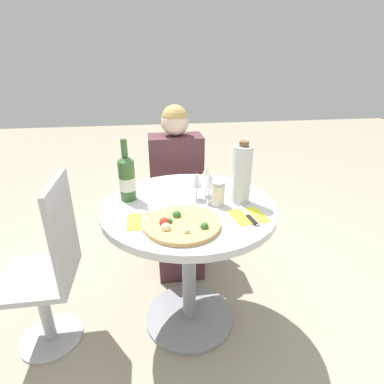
# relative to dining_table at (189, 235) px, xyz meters

# --- Properties ---
(ground_plane) EXTENTS (12.00, 12.00, 0.00)m
(ground_plane) POSITION_rel_dining_table_xyz_m (0.00, 0.00, -0.58)
(ground_plane) COLOR #9E937F
(ground_plane) RESTS_ON ground
(dining_table) EXTENTS (0.87, 0.87, 0.76)m
(dining_table) POSITION_rel_dining_table_xyz_m (0.00, 0.00, 0.00)
(dining_table) COLOR gray
(dining_table) RESTS_ON ground_plane
(chair_behind_diner) EXTENTS (0.37, 0.37, 0.93)m
(chair_behind_diner) POSITION_rel_dining_table_xyz_m (-0.00, 0.73, -0.13)
(chair_behind_diner) COLOR #ADADB2
(chair_behind_diner) RESTS_ON ground_plane
(seated_diner) EXTENTS (0.37, 0.44, 1.15)m
(seated_diner) POSITION_rel_dining_table_xyz_m (-0.00, 0.58, -0.06)
(seated_diner) COLOR #512D33
(seated_diner) RESTS_ON ground_plane
(chair_empty_side) EXTENTS (0.37, 0.37, 0.93)m
(chair_empty_side) POSITION_rel_dining_table_xyz_m (-0.71, -0.03, -0.13)
(chair_empty_side) COLOR #ADADB2
(chair_empty_side) RESTS_ON ground_plane
(pizza_large) EXTENTS (0.33, 0.33, 0.05)m
(pizza_large) POSITION_rel_dining_table_xyz_m (-0.06, -0.21, 0.19)
(pizza_large) COLOR tan
(pizza_large) RESTS_ON dining_table
(wine_bottle) EXTENTS (0.08, 0.08, 0.31)m
(wine_bottle) POSITION_rel_dining_table_xyz_m (-0.30, 0.10, 0.30)
(wine_bottle) COLOR #38602D
(wine_bottle) RESTS_ON dining_table
(tall_carafe) EXTENTS (0.09, 0.09, 0.31)m
(tall_carafe) POSITION_rel_dining_table_xyz_m (0.26, -0.01, 0.33)
(tall_carafe) COLOR silver
(tall_carafe) RESTS_ON dining_table
(sugar_shaker) EXTENTS (0.07, 0.07, 0.12)m
(sugar_shaker) POSITION_rel_dining_table_xyz_m (0.14, -0.03, 0.24)
(sugar_shaker) COLOR silver
(sugar_shaker) RESTS_ON dining_table
(wine_glass_front_right) EXTENTS (0.08, 0.08, 0.16)m
(wine_glass_front_right) POSITION_rel_dining_table_xyz_m (0.10, 0.01, 0.30)
(wine_glass_front_right) COLOR silver
(wine_glass_front_right) RESTS_ON dining_table
(wine_glass_center) EXTENTS (0.06, 0.06, 0.15)m
(wine_glass_center) POSITION_rel_dining_table_xyz_m (0.05, 0.05, 0.29)
(wine_glass_center) COLOR silver
(wine_glass_center) RESTS_ON dining_table
(wine_glass_back_right) EXTENTS (0.07, 0.07, 0.16)m
(wine_glass_back_right) POSITION_rel_dining_table_xyz_m (0.10, 0.09, 0.30)
(wine_glass_back_right) COLOR silver
(wine_glass_back_right) RESTS_ON dining_table
(place_setting_left) EXTENTS (0.15, 0.19, 0.01)m
(place_setting_left) POSITION_rel_dining_table_xyz_m (-0.22, -0.15, 0.18)
(place_setting_left) COLOR yellow
(place_setting_left) RESTS_ON dining_table
(place_setting_right) EXTENTS (0.17, 0.19, 0.01)m
(place_setting_right) POSITION_rel_dining_table_xyz_m (0.25, -0.17, 0.18)
(place_setting_right) COLOR yellow
(place_setting_right) RESTS_ON dining_table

